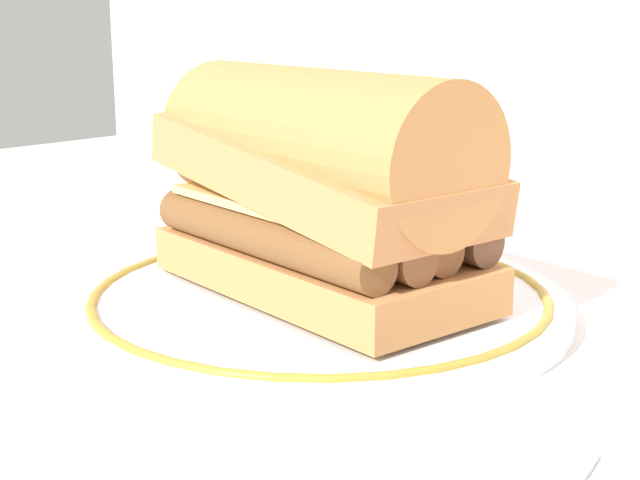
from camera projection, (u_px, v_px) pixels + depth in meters
The scene contains 4 objects.
ground_plane at pixel (331, 309), 0.57m from camera, with size 1.50×1.50×0.00m, color silver.
plate at pixel (320, 300), 0.56m from camera, with size 0.30×0.30×0.01m.
sausage_sandwich at pixel (320, 184), 0.54m from camera, with size 0.22×0.13×0.13m.
drinking_glass at pixel (288, 166), 0.80m from camera, with size 0.07×0.07×0.10m.
Camera 1 is at (0.36, -0.40, 0.18)m, focal length 52.43 mm.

